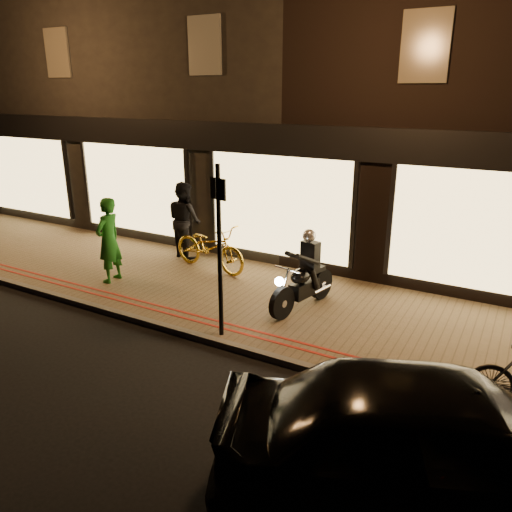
# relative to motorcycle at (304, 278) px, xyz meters

# --- Properties ---
(ground) EXTENTS (90.00, 90.00, 0.00)m
(ground) POSITION_rel_motorcycle_xyz_m (-1.55, -2.02, -0.73)
(ground) COLOR black
(ground) RESTS_ON ground
(sidewalk) EXTENTS (50.00, 4.00, 0.12)m
(sidewalk) POSITION_rel_motorcycle_xyz_m (-1.55, -0.02, -0.67)
(sidewalk) COLOR brown
(sidewalk) RESTS_ON ground
(kerb_stone) EXTENTS (50.00, 0.14, 0.12)m
(kerb_stone) POSITION_rel_motorcycle_xyz_m (-1.55, -1.97, -0.67)
(kerb_stone) COLOR #59544C
(kerb_stone) RESTS_ON ground
(red_kerb_lines) EXTENTS (50.00, 0.26, 0.01)m
(red_kerb_lines) POSITION_rel_motorcycle_xyz_m (-1.55, -1.47, -0.61)
(red_kerb_lines) COLOR maroon
(red_kerb_lines) RESTS_ON sidewalk
(building_row) EXTENTS (48.00, 10.11, 8.50)m
(building_row) POSITION_rel_motorcycle_xyz_m (-1.55, 6.97, 3.51)
(building_row) COLOR black
(building_row) RESTS_ON ground
(motorcycle) EXTENTS (0.71, 1.92, 1.59)m
(motorcycle) POSITION_rel_motorcycle_xyz_m (0.00, 0.00, 0.00)
(motorcycle) COLOR black
(motorcycle) RESTS_ON sidewalk
(sign_post) EXTENTS (0.35, 0.12, 3.00)m
(sign_post) POSITION_rel_motorcycle_xyz_m (-0.78, -1.77, 1.06)
(sign_post) COLOR black
(sign_post) RESTS_ON sidewalk
(bicycle_gold) EXTENTS (2.22, 1.07, 1.12)m
(bicycle_gold) POSITION_rel_motorcycle_xyz_m (-2.87, 0.92, -0.05)
(bicycle_gold) COLOR gold
(bicycle_gold) RESTS_ON sidewalk
(person_green) EXTENTS (0.52, 0.74, 1.91)m
(person_green) POSITION_rel_motorcycle_xyz_m (-4.37, -0.80, 0.34)
(person_green) COLOR #1B661B
(person_green) RESTS_ON sidewalk
(person_dark) EXTENTS (1.15, 1.03, 1.94)m
(person_dark) POSITION_rel_motorcycle_xyz_m (-3.97, 1.42, 0.36)
(person_dark) COLOR black
(person_dark) RESTS_ON sidewalk
(parked_car) EXTENTS (5.07, 3.56, 1.60)m
(parked_car) POSITION_rel_motorcycle_xyz_m (3.25, -3.77, 0.07)
(parked_car) COLOR black
(parked_car) RESTS_ON ground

